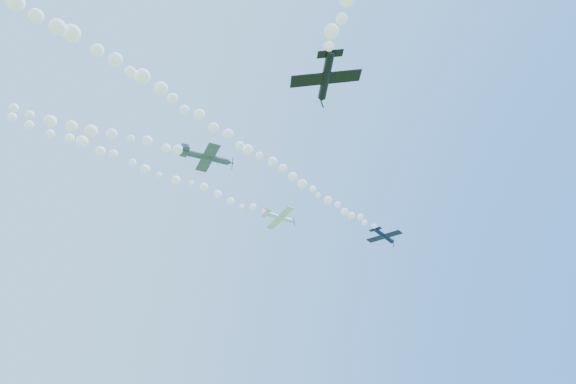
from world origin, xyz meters
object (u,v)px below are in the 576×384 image
plane_black (326,77)px  plane_navy (384,236)px  plane_white (280,217)px  plane_grey (207,157)px

plane_black → plane_navy: bearing=-21.9°
plane_white → plane_black: bearing=-118.7°
plane_navy → plane_black: bearing=-154.0°
plane_navy → plane_black: (-36.66, -36.64, -10.69)m
plane_white → plane_black: size_ratio=1.05×
plane_grey → plane_black: (3.71, -24.71, -6.30)m
plane_white → plane_black: (-16.09, -41.16, -11.36)m
plane_white → plane_navy: plane_white is taller
plane_grey → plane_black: size_ratio=1.15×
plane_white → plane_grey: bearing=-147.6°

